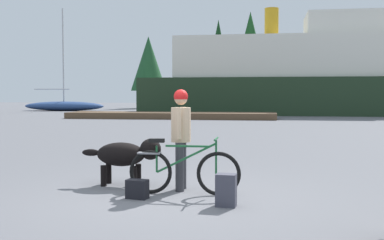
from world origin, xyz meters
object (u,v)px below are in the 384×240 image
bicycle (183,171)px  dog (126,155)px  sailboat_moored (64,106)px  backpack (226,190)px  person_cyclist (181,130)px  ferry_boat (313,77)px  handbag_pannier (137,189)px

bicycle → dog: (-1.10, 0.59, 0.16)m
dog → sailboat_moored: size_ratio=0.14×
backpack → bicycle: bearing=138.1°
person_cyclist → ferry_boat: bearing=80.5°
dog → ferry_boat: ferry_boat is taller
person_cyclist → backpack: size_ratio=3.61×
handbag_pannier → sailboat_moored: bearing=115.9°
ferry_boat → sailboat_moored: (-23.00, 4.37, -2.44)m
handbag_pannier → bicycle: bearing=30.3°
bicycle → sailboat_moored: bearing=116.9°
dog → handbag_pannier: 1.13m
dog → sailboat_moored: 38.68m
backpack → ferry_boat: size_ratio=0.02×
bicycle → dog: bearing=151.9°
handbag_pannier → dog: bearing=115.6°
sailboat_moored → person_cyclist: bearing=-63.0°
ferry_boat → dog: bearing=-101.4°
bicycle → person_cyclist: (-0.10, 0.35, 0.61)m
person_cyclist → ferry_boat: ferry_boat is taller
sailboat_moored → dog: bearing=-64.1°
person_cyclist → sailboat_moored: size_ratio=0.17×
person_cyclist → handbag_pannier: bearing=-126.5°
bicycle → person_cyclist: bearing=105.8°
backpack → handbag_pannier: (-1.36, 0.28, -0.08)m
sailboat_moored → bicycle: bearing=-63.1°
backpack → handbag_pannier: bearing=168.4°
person_cyclist → backpack: 1.50m
bicycle → handbag_pannier: (-0.64, -0.37, -0.23)m
person_cyclist → bicycle: bearing=-74.2°
person_cyclist → handbag_pannier: 1.23m
backpack → sailboat_moored: bearing=117.4°
person_cyclist → sailboat_moored: sailboat_moored is taller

